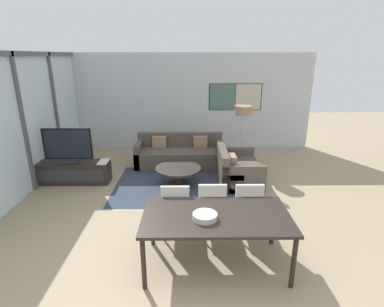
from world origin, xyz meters
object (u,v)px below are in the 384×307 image
(television, at_px, (68,146))
(coffee_table, at_px, (178,172))
(sofa_side, at_px, (235,170))
(fruit_bowl, at_px, (205,216))
(dining_chair_left, at_px, (176,206))
(dining_chair_right, at_px, (247,205))
(sofa_main, at_px, (180,154))
(dining_table, at_px, (216,219))
(floor_lamp, at_px, (243,114))
(tv_console, at_px, (71,172))
(dining_chair_centre, at_px, (212,205))

(television, height_order, coffee_table, television)
(sofa_side, distance_m, fruit_bowl, 3.09)
(dining_chair_left, height_order, dining_chair_right, same)
(sofa_main, relative_size, sofa_side, 1.63)
(dining_table, bearing_deg, floor_lamp, 75.51)
(sofa_side, relative_size, dining_chair_left, 1.53)
(tv_console, height_order, dining_chair_left, dining_chair_left)
(tv_console, height_order, coffee_table, tv_console)
(fruit_bowl, bearing_deg, coffee_table, 98.94)
(dining_table, bearing_deg, fruit_bowl, -145.31)
(dining_table, height_order, floor_lamp, floor_lamp)
(television, distance_m, floor_lamp, 4.11)
(dining_chair_centre, xyz_separation_m, dining_chair_right, (0.56, -0.01, 0.00))
(television, relative_size, fruit_bowl, 3.34)
(dining_chair_centre, bearing_deg, television, 145.47)
(sofa_side, bearing_deg, floor_lamp, -16.50)
(dining_table, bearing_deg, dining_chair_centre, 90.00)
(sofa_side, relative_size, coffee_table, 1.39)
(tv_console, relative_size, dining_table, 0.88)
(sofa_side, distance_m, floor_lamp, 1.50)
(television, distance_m, coffee_table, 2.46)
(television, relative_size, coffee_table, 1.06)
(sofa_main, distance_m, floor_lamp, 1.92)
(tv_console, height_order, fruit_bowl, fruit_bowl)
(sofa_main, xyz_separation_m, dining_chair_right, (1.14, -3.23, 0.23))
(television, bearing_deg, sofa_main, 26.19)
(fruit_bowl, bearing_deg, dining_table, 34.69)
(sofa_side, xyz_separation_m, coffee_table, (-1.28, -0.19, 0.04))
(coffee_table, distance_m, fruit_bowl, 2.81)
(television, height_order, fruit_bowl, television)
(dining_chair_left, xyz_separation_m, dining_chair_centre, (0.56, 0.05, 0.00))
(dining_table, height_order, dining_chair_right, dining_chair_right)
(dining_chair_right, bearing_deg, floor_lamp, 82.07)
(television, distance_m, dining_table, 4.09)
(fruit_bowl, bearing_deg, television, 134.14)
(sofa_side, bearing_deg, dining_chair_left, 149.45)
(coffee_table, bearing_deg, dining_chair_left, -89.23)
(tv_console, distance_m, dining_table, 4.11)
(coffee_table, bearing_deg, tv_console, 175.83)
(sofa_main, bearing_deg, dining_table, -81.66)
(dining_table, relative_size, dining_chair_centre, 2.14)
(sofa_main, bearing_deg, floor_lamp, -6.50)
(tv_console, distance_m, television, 0.62)
(dining_chair_right, bearing_deg, dining_chair_left, -177.73)
(sofa_side, distance_m, dining_chair_right, 2.09)
(dining_chair_right, relative_size, fruit_bowl, 2.84)
(sofa_side, height_order, coffee_table, sofa_side)
(tv_console, xyz_separation_m, dining_chair_right, (3.53, -2.05, 0.26))
(dining_chair_centre, height_order, dining_chair_right, same)
(coffee_table, distance_m, dining_chair_left, 1.93)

